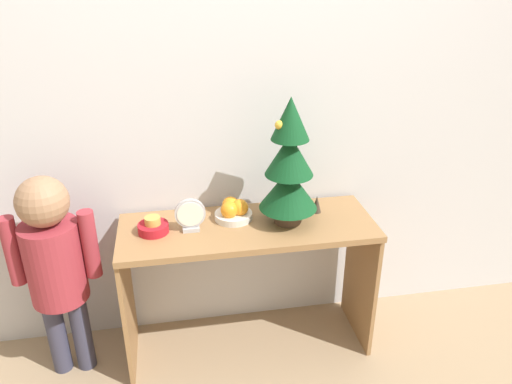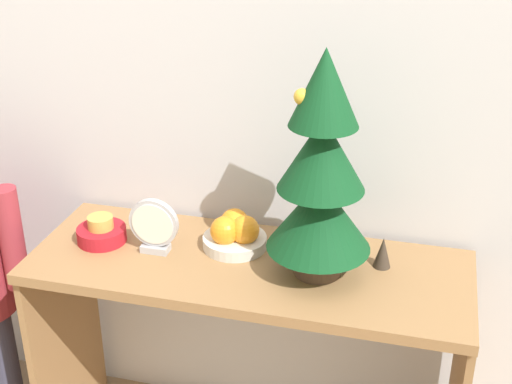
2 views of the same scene
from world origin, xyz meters
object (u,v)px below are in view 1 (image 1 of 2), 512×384
at_px(fruit_bowl, 233,211).
at_px(singing_bowl, 153,227).
at_px(figurine, 317,204).
at_px(child_figure, 54,259).
at_px(mini_tree, 289,166).
at_px(desk_clock, 190,216).

xyz_separation_m(fruit_bowl, singing_bowl, (-0.37, -0.06, -0.01)).
bearing_deg(figurine, child_figure, -176.11).
bearing_deg(mini_tree, singing_bowl, 178.91).
bearing_deg(singing_bowl, desk_clock, -5.93).
xyz_separation_m(desk_clock, child_figure, (-0.61, -0.00, -0.16)).
relative_size(mini_tree, desk_clock, 3.77).
relative_size(mini_tree, fruit_bowl, 3.35).
bearing_deg(mini_tree, fruit_bowl, 163.02).
bearing_deg(child_figure, figurine, 3.89).
distance_m(singing_bowl, figurine, 0.78).
bearing_deg(desk_clock, figurine, 7.26).
distance_m(fruit_bowl, singing_bowl, 0.38).
xyz_separation_m(fruit_bowl, figurine, (0.41, -0.00, 0.00)).
bearing_deg(desk_clock, child_figure, -179.53).
bearing_deg(fruit_bowl, singing_bowl, -170.41).
bearing_deg(mini_tree, desk_clock, -179.28).
height_order(fruit_bowl, child_figure, child_figure).
xyz_separation_m(singing_bowl, desk_clock, (0.17, -0.02, 0.05)).
height_order(fruit_bowl, figurine, fruit_bowl).
xyz_separation_m(fruit_bowl, child_figure, (-0.81, -0.09, -0.12)).
height_order(mini_tree, desk_clock, mini_tree).
bearing_deg(figurine, mini_tree, -155.93).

